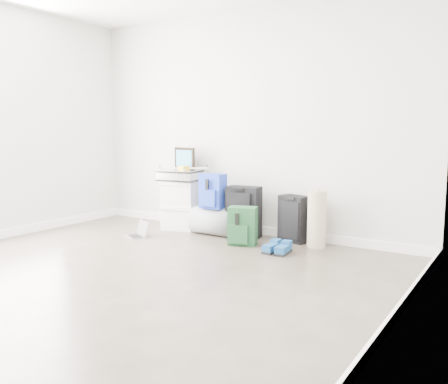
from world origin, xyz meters
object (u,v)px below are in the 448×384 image
Objects in this scene: large_suitcase at (243,212)px; carry_on at (294,219)px; laptop at (138,233)px; duffel_bag at (214,221)px; briefcase at (180,176)px; boxes_stack at (180,205)px.

large_suitcase is 1.14× the size of carry_on.
laptop is (-1.06, -0.67, -0.26)m from large_suitcase.
laptop is (-0.69, -0.59, -0.12)m from duffel_bag.
briefcase reaches higher than carry_on.
carry_on is at bearing -3.10° from briefcase.
duffel_bag is 0.92m from laptop.
briefcase is 0.92m from laptop.
large_suitcase is at bearing 58.81° from laptop.
large_suitcase reaches higher than duffel_bag.
briefcase is at bearing 175.87° from duffel_bag.
laptop is at bearing -156.71° from large_suitcase.
carry_on is at bearing 12.08° from duffel_bag.
briefcase reaches higher than laptop.
large_suitcase is 0.61m from carry_on.
boxes_stack is 1.27× the size of briefcase.
laptop is (-1.66, -0.79, -0.22)m from carry_on.
briefcase is at bearing 172.76° from large_suitcase.
large_suitcase is at bearing 12.66° from duffel_bag.
briefcase is 0.91× the size of duffel_bag.
laptop is (-0.14, -0.64, -0.27)m from boxes_stack.
boxes_stack is 1.17× the size of carry_on.
briefcase is at bearing 104.45° from laptop.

